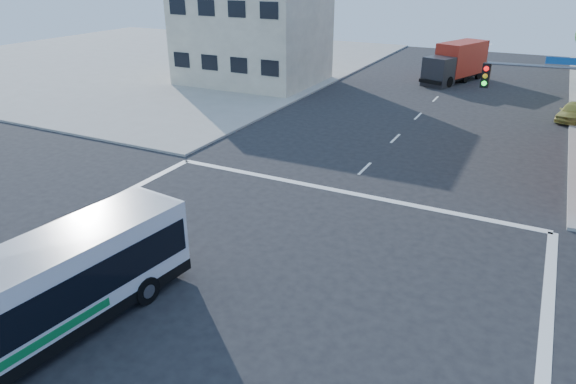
% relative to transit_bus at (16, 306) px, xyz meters
% --- Properties ---
extents(ground, '(120.00, 120.00, 0.00)m').
position_rel_transit_bus_xyz_m(ground, '(3.92, 5.38, -1.61)').
color(ground, black).
rests_on(ground, ground).
extents(sidewalk_nw, '(50.00, 50.00, 0.15)m').
position_rel_transit_bus_xyz_m(sidewalk_nw, '(-31.08, 40.38, -1.54)').
color(sidewalk_nw, gray).
rests_on(sidewalk_nw, ground).
extents(building_west, '(12.06, 10.06, 8.00)m').
position_rel_transit_bus_xyz_m(building_west, '(-13.10, 35.36, 2.39)').
color(building_west, beige).
rests_on(building_west, ground).
extents(signal_mast_ne, '(7.91, 1.13, 8.07)m').
position_rel_transit_bus_xyz_m(signal_mast_ne, '(13.00, 16.00, 3.37)').
color(signal_mast_ne, slate).
rests_on(signal_mast_ne, ground).
extents(transit_bus, '(3.67, 11.33, 3.29)m').
position_rel_transit_bus_xyz_m(transit_bus, '(0.00, 0.00, 0.00)').
color(transit_bus, black).
rests_on(transit_bus, ground).
extents(box_truck, '(4.93, 8.34, 3.62)m').
position_rel_transit_bus_xyz_m(box_truck, '(3.91, 44.26, 0.14)').
color(box_truck, '#242429').
rests_on(box_truck, ground).
extents(parked_car, '(2.47, 4.17, 1.33)m').
position_rel_transit_bus_xyz_m(parked_car, '(14.05, 34.16, -0.95)').
color(parked_car, '#B7AE4D').
rests_on(parked_car, ground).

